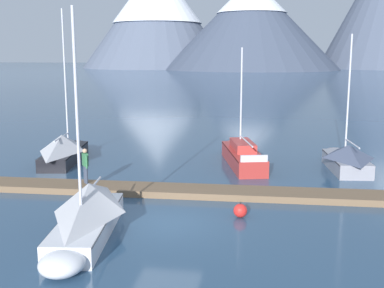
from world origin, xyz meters
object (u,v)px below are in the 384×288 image
object	(u,v)px
sailboat_nearest_berth	(65,148)
person_on_dock	(85,164)
sailboat_mid_dock_starboard	(345,157)
sailboat_mid_dock_port	(241,154)
sailboat_second_berth	(87,213)
mooring_buoy_inner_mooring	(240,211)

from	to	relation	value
sailboat_nearest_berth	person_on_dock	world-z (taller)	sailboat_nearest_berth
sailboat_mid_dock_starboard	sailboat_mid_dock_port	bearing A→B (deg)	174.60
sailboat_nearest_berth	person_on_dock	distance (m)	6.59
sailboat_mid_dock_port	sailboat_second_berth	bearing A→B (deg)	-110.41
sailboat_mid_dock_starboard	mooring_buoy_inner_mooring	xyz separation A→B (m)	(-5.28, -9.10, -0.42)
sailboat_second_berth	person_on_dock	distance (m)	6.20
sailboat_second_berth	sailboat_mid_dock_starboard	world-z (taller)	sailboat_second_berth
sailboat_second_berth	person_on_dock	size ratio (longest dim) A/B	4.67
sailboat_second_berth	sailboat_mid_dock_starboard	distance (m)	15.96
sailboat_nearest_berth	sailboat_second_berth	size ratio (longest dim) A/B	1.15
sailboat_nearest_berth	sailboat_second_berth	xyz separation A→B (m)	(5.86, -11.29, 0.04)
sailboat_mid_dock_starboard	person_on_dock	xyz separation A→B (m)	(-12.85, -6.25, 0.56)
sailboat_nearest_berth	mooring_buoy_inner_mooring	size ratio (longest dim) A/B	14.30
sailboat_mid_dock_port	mooring_buoy_inner_mooring	xyz separation A→B (m)	(0.58, -9.65, -0.29)
sailboat_mid_dock_starboard	mooring_buoy_inner_mooring	distance (m)	10.53
sailboat_second_berth	mooring_buoy_inner_mooring	world-z (taller)	sailboat_second_berth
sailboat_mid_dock_port	mooring_buoy_inner_mooring	size ratio (longest dim) A/B	12.09
sailboat_mid_dock_port	mooring_buoy_inner_mooring	world-z (taller)	sailboat_mid_dock_port
sailboat_nearest_berth	sailboat_mid_dock_port	size ratio (longest dim) A/B	1.18
person_on_dock	mooring_buoy_inner_mooring	xyz separation A→B (m)	(7.57, -2.85, -0.98)
mooring_buoy_inner_mooring	sailboat_nearest_berth	bearing A→B (deg)	142.92
sailboat_nearest_berth	mooring_buoy_inner_mooring	bearing A→B (deg)	-37.08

